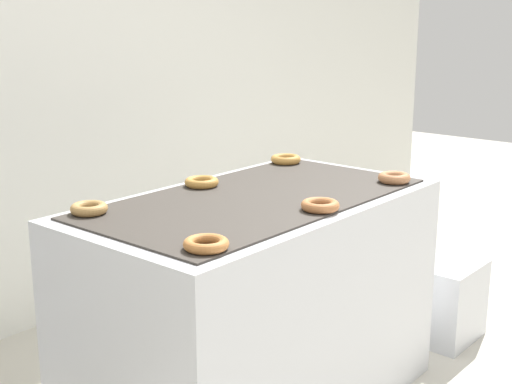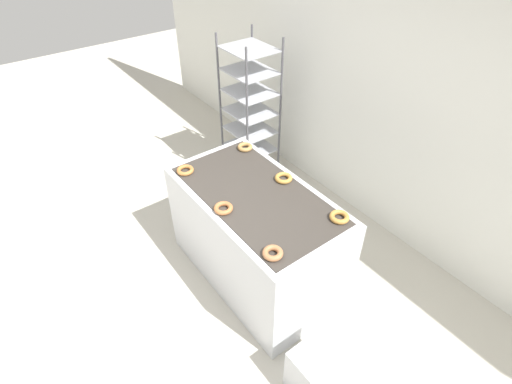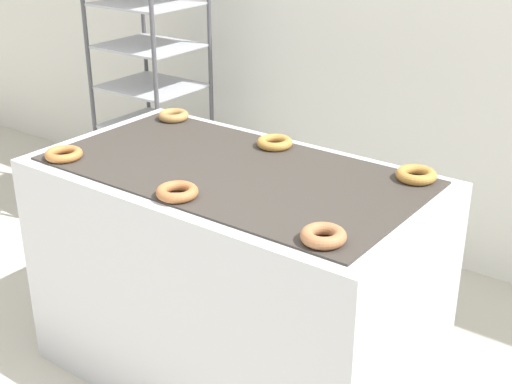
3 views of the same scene
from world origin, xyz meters
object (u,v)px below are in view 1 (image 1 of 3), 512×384
Objects in this scene: donut_far_left at (89,208)px; donut_far_center at (202,182)px; donut_near_right at (394,178)px; glaze_bin at (438,299)px; fryer_machine at (256,305)px; donut_far_right at (286,159)px; donut_near_left at (206,244)px; donut_near_center at (320,205)px.

donut_far_left is 0.57m from donut_far_center.
donut_far_left is at bearing 152.33° from donut_near_right.
fryer_machine is at bearing 166.32° from glaze_bin.
donut_far_right is at bearing 88.41° from donut_near_right.
donut_near_left is 0.61m from donut_far_left.
fryer_machine is 0.58m from donut_near_center.
donut_far_right is (0.61, 0.02, 0.00)m from donut_far_center.
glaze_bin is (1.14, -0.28, -0.26)m from fryer_machine.
donut_near_right is 0.95× the size of donut_far_right.
donut_far_left is (0.01, 0.61, 0.00)m from donut_near_left.
glaze_bin is 1.97m from donut_far_left.
donut_far_center is (0.58, 0.59, 0.00)m from donut_near_left.
fryer_machine is 10.57× the size of donut_far_center.
donut_near_center is 1.06× the size of donut_far_left.
donut_near_center is 0.58m from donut_near_right.
donut_far_center is (-1.15, 0.57, 0.75)m from glaze_bin.
donut_far_left reaches higher than glaze_bin.
glaze_bin is 1.36m from donut_near_center.
donut_far_left is 1.18m from donut_far_right.
donut_far_left is 0.93× the size of donut_far_right.
donut_near_left is 0.99× the size of donut_far_right.
donut_far_center is (-0.59, 0.59, -0.00)m from donut_near_right.
donut_near_center is at bearing -46.66° from donut_far_left.
fryer_machine is at bearing -28.21° from donut_far_left.
donut_near_left is at bearing -152.75° from donut_far_right.
donut_near_right is 1.02× the size of donut_far_left.
fryer_machine reaches higher than glaze_bin.
donut_far_left reaches higher than donut_far_center.
donut_near_right is 0.61m from donut_far_right.
donut_near_right is (0.58, -0.30, 0.49)m from fryer_machine.
donut_far_left reaches higher than donut_near_left.
donut_far_center is at bearing 91.64° from donut_near_center.
donut_far_right is (1.19, 0.61, 0.00)m from donut_near_left.
donut_far_center is at bearing 135.07° from donut_near_right.
donut_far_center reaches higher than glaze_bin.
fryer_machine is 10.94× the size of donut_near_right.
donut_near_right is at bearing 0.16° from donut_near_left.
donut_near_left is 1.18m from donut_near_right.
donut_far_center is at bearing 45.46° from donut_near_left.
donut_near_center is 0.86m from donut_far_left.
donut_near_right reaches higher than donut_near_center.
donut_far_right is at bearing 132.64° from glaze_bin.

